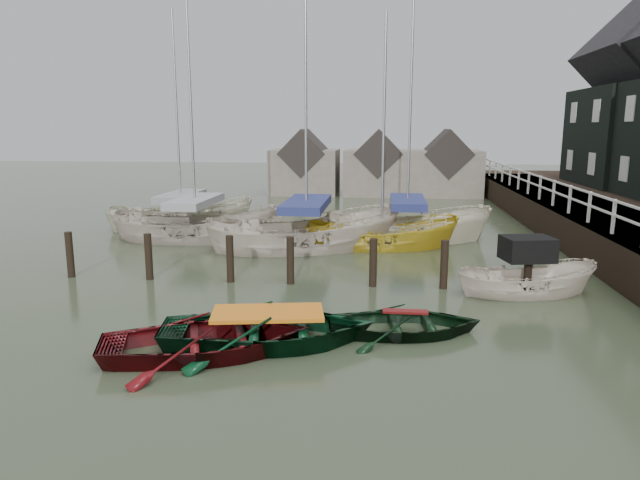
# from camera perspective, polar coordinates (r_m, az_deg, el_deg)

# --- Properties ---
(ground) EXTENTS (120.00, 120.00, 0.00)m
(ground) POSITION_cam_1_polar(r_m,az_deg,el_deg) (13.78, -0.05, -7.88)
(ground) COLOR #323C26
(ground) RESTS_ON ground
(pier) EXTENTS (3.04, 32.00, 2.70)m
(pier) POSITION_cam_1_polar(r_m,az_deg,el_deg) (24.58, 25.40, 1.24)
(pier) COLOR black
(pier) RESTS_ON ground
(mooring_pilings) EXTENTS (13.72, 0.22, 1.80)m
(mooring_pilings) POSITION_cam_1_polar(r_m,az_deg,el_deg) (16.64, -2.68, -2.73)
(mooring_pilings) COLOR black
(mooring_pilings) RESTS_ON ground
(far_sheds) EXTENTS (14.00, 4.08, 4.39)m
(far_sheds) POSITION_cam_1_polar(r_m,az_deg,el_deg) (39.03, 5.60, 7.28)
(far_sheds) COLOR #665B51
(far_sheds) RESTS_ON ground
(rowboat_red) EXTENTS (4.95, 4.22, 0.87)m
(rowboat_red) POSITION_cam_1_polar(r_m,az_deg,el_deg) (11.99, -11.13, -11.09)
(rowboat_red) COLOR #4F0B0E
(rowboat_red) RESTS_ON ground
(rowboat_green) EXTENTS (4.97, 3.93, 0.93)m
(rowboat_green) POSITION_cam_1_polar(r_m,az_deg,el_deg) (12.33, -5.19, -10.27)
(rowboat_green) COLOR black
(rowboat_green) RESTS_ON ground
(rowboat_dkgreen) EXTENTS (3.70, 2.87, 0.70)m
(rowboat_dkgreen) POSITION_cam_1_polar(r_m,az_deg,el_deg) (13.00, 8.47, -9.20)
(rowboat_dkgreen) COLOR black
(rowboat_dkgreen) RESTS_ON ground
(motorboat) EXTENTS (4.08, 2.21, 2.32)m
(motorboat) POSITION_cam_1_polar(r_m,az_deg,el_deg) (16.66, 19.92, -4.76)
(motorboat) COLOR beige
(motorboat) RESTS_ON ground
(sailboat_a) EXTENTS (6.98, 2.95, 11.88)m
(sailboat_a) POSITION_cam_1_polar(r_m,az_deg,el_deg) (23.72, -12.25, 0.16)
(sailboat_a) COLOR #BBADA0
(sailboat_a) RESTS_ON ground
(sailboat_b) EXTENTS (7.92, 5.19, 11.35)m
(sailboat_b) POSITION_cam_1_polar(r_m,az_deg,el_deg) (21.53, -1.35, -0.71)
(sailboat_b) COLOR beige
(sailboat_b) RESTS_ON ground
(sailboat_c) EXTENTS (6.05, 2.82, 9.69)m
(sailboat_c) POSITION_cam_1_polar(r_m,az_deg,el_deg) (21.92, 6.15, -0.68)
(sailboat_c) COLOR gold
(sailboat_c) RESTS_ON ground
(sailboat_d) EXTENTS (6.91, 2.99, 11.77)m
(sailboat_d) POSITION_cam_1_polar(r_m,az_deg,el_deg) (23.42, 8.64, 0.15)
(sailboat_d) COLOR beige
(sailboat_d) RESTS_ON ground
(sailboat_e) EXTENTS (6.84, 4.63, 10.68)m
(sailboat_e) POSITION_cam_1_polar(r_m,az_deg,el_deg) (26.43, -13.62, 1.22)
(sailboat_e) COLOR beige
(sailboat_e) RESTS_ON ground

